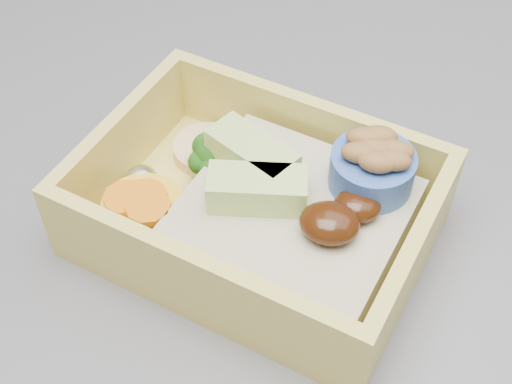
# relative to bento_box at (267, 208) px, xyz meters

# --- Properties ---
(bento_box) EXTENTS (0.22, 0.18, 0.07)m
(bento_box) POSITION_rel_bento_box_xyz_m (0.00, 0.00, 0.00)
(bento_box) COLOR #D7C558
(bento_box) RESTS_ON island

